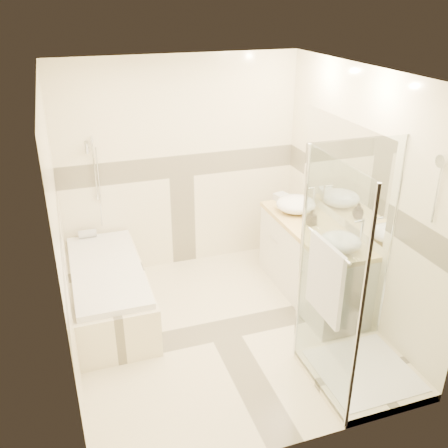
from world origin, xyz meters
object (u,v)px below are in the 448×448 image
object	(u,v)px
vanity	(312,261)
shower_enclosure	(352,328)
vessel_sink_near	(296,204)
amenity_bottle_b	(311,218)
amenity_bottle_a	(312,218)
bathtub	(109,288)
vessel_sink_far	(340,242)

from	to	relation	value
vanity	shower_enclosure	xyz separation A→B (m)	(-0.29, -1.27, 0.08)
shower_enclosure	vessel_sink_near	xyz separation A→B (m)	(0.27, 1.69, 0.43)
shower_enclosure	amenity_bottle_b	xyz separation A→B (m)	(0.27, 1.32, 0.43)
vanity	amenity_bottle_a	xyz separation A→B (m)	(-0.02, 0.04, 0.51)
bathtub	vessel_sink_far	distance (m)	2.39
shower_enclosure	vessel_sink_near	world-z (taller)	shower_enclosure
shower_enclosure	amenity_bottle_a	distance (m)	1.40
amenity_bottle_b	amenity_bottle_a	bearing A→B (deg)	-90.00
amenity_bottle_a	shower_enclosure	bearing A→B (deg)	-101.79
vanity	amenity_bottle_a	bearing A→B (deg)	118.77
vessel_sink_near	amenity_bottle_b	world-z (taller)	vessel_sink_near
bathtub	vessel_sink_near	world-z (taller)	vessel_sink_near
bathtub	vanity	size ratio (longest dim) A/B	1.05
bathtub	vessel_sink_near	size ratio (longest dim) A/B	3.85
vessel_sink_far	vessel_sink_near	bearing A→B (deg)	90.00
shower_enclosure	amenity_bottle_a	size ratio (longest dim) A/B	11.94
vanity	shower_enclosure	world-z (taller)	shower_enclosure
vanity	vessel_sink_near	distance (m)	0.66
vessel_sink_far	amenity_bottle_b	bearing A→B (deg)	90.00
vanity	vessel_sink_near	bearing A→B (deg)	92.75
bathtub	vanity	distance (m)	2.18
amenity_bottle_a	vessel_sink_far	bearing A→B (deg)	-90.00
bathtub	shower_enclosure	bearing A→B (deg)	-41.10
vanity	vessel_sink_far	bearing A→B (deg)	-92.12
bathtub	vessel_sink_far	xyz separation A→B (m)	(2.13, -0.89, 0.62)
shower_enclosure	amenity_bottle_a	bearing A→B (deg)	78.21
bathtub	amenity_bottle_a	world-z (taller)	amenity_bottle_a
bathtub	amenity_bottle_a	bearing A→B (deg)	-8.38
bathtub	amenity_bottle_a	xyz separation A→B (m)	(2.13, -0.31, 0.63)
amenity_bottle_b	vessel_sink_near	bearing A→B (deg)	90.00
bathtub	amenity_bottle_b	bearing A→B (deg)	-8.14
vessel_sink_far	amenity_bottle_a	world-z (taller)	amenity_bottle_a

